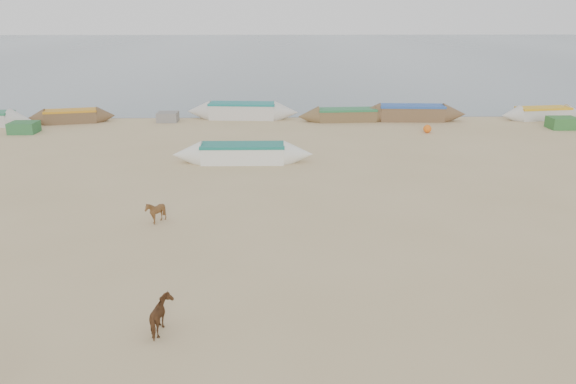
# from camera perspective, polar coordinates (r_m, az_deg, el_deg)

# --- Properties ---
(ground) EXTENTS (140.00, 140.00, 0.00)m
(ground) POSITION_cam_1_polar(r_m,az_deg,el_deg) (14.07, 0.39, -8.96)
(ground) COLOR tan
(ground) RESTS_ON ground
(sea) EXTENTS (160.00, 160.00, 0.00)m
(sea) POSITION_cam_1_polar(r_m,az_deg,el_deg) (94.74, -1.14, 14.18)
(sea) COLOR slate
(sea) RESTS_ON ground
(calf_front) EXTENTS (0.81, 0.76, 0.74)m
(calf_front) POSITION_cam_1_polar(r_m,az_deg,el_deg) (18.00, -13.31, -1.98)
(calf_front) COLOR brown
(calf_front) RESTS_ON ground
(calf_right) EXTENTS (0.86, 0.92, 0.74)m
(calf_right) POSITION_cam_1_polar(r_m,az_deg,el_deg) (12.12, -12.61, -12.19)
(calf_right) COLOR brown
(calf_right) RESTS_ON ground
(near_canoe) EXTENTS (6.15, 1.24, 0.83)m
(near_canoe) POSITION_cam_1_polar(r_m,az_deg,el_deg) (24.62, -4.61, 3.95)
(near_canoe) COLOR white
(near_canoe) RESTS_ON ground
(waterline_canoes) EXTENTS (59.74, 3.78, 0.99)m
(waterline_canoes) POSITION_cam_1_polar(r_m,az_deg,el_deg) (33.80, -1.15, 7.89)
(waterline_canoes) COLOR brown
(waterline_canoes) RESTS_ON ground
(beach_clutter) EXTENTS (42.77, 4.32, 0.64)m
(beach_clutter) POSITION_cam_1_polar(r_m,az_deg,el_deg) (32.50, 6.93, 7.12)
(beach_clutter) COLOR #2F6939
(beach_clutter) RESTS_ON ground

